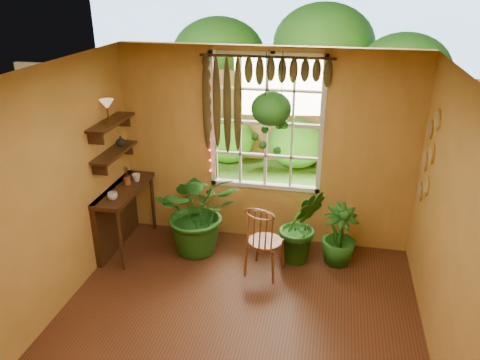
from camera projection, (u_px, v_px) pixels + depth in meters
The scene contains 23 objects.
floor at pixel (229, 345), 4.81m from camera, with size 4.50×4.50×0.00m, color #532C17.
ceiling at pixel (226, 83), 3.74m from camera, with size 4.50×4.50×0.00m, color white.
wall_back at pixel (265, 149), 6.30m from camera, with size 4.00×4.00×0.00m, color gold.
wall_left at pixel (32, 210), 4.65m from camera, with size 4.50×4.50×0.00m, color gold.
wall_right at pixel (460, 254), 3.90m from camera, with size 4.50×4.50×0.00m, color gold.
window at pixel (266, 123), 6.19m from camera, with size 1.52×0.10×1.86m.
valance_vine at pixel (259, 81), 5.87m from camera, with size 1.70×0.12×1.10m.
string_lights at pixel (209, 118), 6.23m from camera, with size 0.03×0.03×1.54m, color #FF2633, non-canonical shape.
wall_plates at pixel (428, 158), 5.44m from camera, with size 0.04×0.32×1.10m, color beige, non-canonical shape.
counter_ledge at pixel (119, 210), 6.39m from camera, with size 0.40×1.20×0.90m.
shelf_lower at pixel (115, 152), 6.05m from camera, with size 0.25×0.90×0.04m, color #3E2210.
shelf_upper at pixel (111, 122), 5.89m from camera, with size 0.25×0.90×0.04m, color #3E2210.
backyard at pixel (308, 85), 10.44m from camera, with size 14.00×10.00×12.00m.
windsor_chair at pixel (264, 251), 5.86m from camera, with size 0.51×0.53×1.13m.
potted_plant_left at pixel (199, 211), 6.25m from camera, with size 1.10×0.95×1.22m, color #154713.
potted_plant_mid at pixel (302, 225), 6.05m from camera, with size 0.58×0.46×1.05m, color #154713.
potted_plant_right at pixel (339, 235), 6.05m from camera, with size 0.46×0.46×0.82m, color #154713.
hanging_basket at pixel (271, 112), 5.69m from camera, with size 0.49×0.49×1.23m.
cup_a at pixel (113, 196), 5.88m from camera, with size 0.12×0.12×0.10m, color silver.
cup_b at pixel (136, 178), 6.41m from camera, with size 0.11×0.11×0.10m, color beige.
brush_jar at pixel (127, 176), 6.29m from camera, with size 0.09×0.09×0.33m.
shelf_vase at pixel (121, 141), 6.19m from camera, with size 0.13×0.13×0.14m, color #B2AD99.
tiffany_lamp at pixel (107, 106), 5.71m from camera, with size 0.18×0.18×0.29m.
Camera 1 is at (0.87, -3.64, 3.47)m, focal length 35.00 mm.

